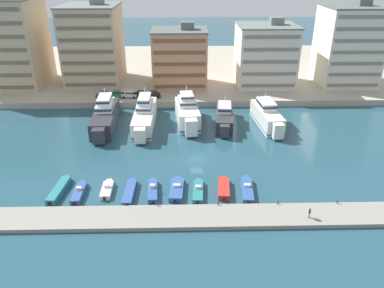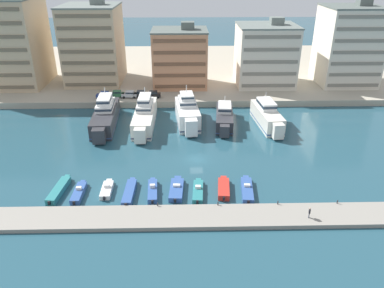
{
  "view_description": "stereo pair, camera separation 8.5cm",
  "coord_description": "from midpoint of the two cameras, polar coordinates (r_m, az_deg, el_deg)",
  "views": [
    {
      "loc": [
        -2.44,
        -63.82,
        34.84
      ],
      "look_at": [
        -0.84,
        1.69,
        2.5
      ],
      "focal_mm": 35.0,
      "sensor_mm": 36.0,
      "label": 1
    },
    {
      "loc": [
        -2.36,
        -63.82,
        34.84
      ],
      "look_at": [
        -0.84,
        1.69,
        2.5
      ],
      "focal_mm": 35.0,
      "sensor_mm": 36.0,
      "label": 2
    }
  ],
  "objects": [
    {
      "name": "motorboat_blue_center",
      "position": [
        62.81,
        -5.99,
        -7.07
      ],
      "size": [
        1.87,
        7.2,
        1.45
      ],
      "color": "#33569E",
      "rests_on": "ground"
    },
    {
      "name": "motorboat_teal_mid_right",
      "position": [
        62.5,
        0.95,
        -7.16
      ],
      "size": [
        2.03,
        7.12,
        1.26
      ],
      "color": "teal",
      "rests_on": "ground"
    },
    {
      "name": "bollard_west",
      "position": [
        58.68,
        -5.22,
        -9.1
      ],
      "size": [
        0.2,
        0.2,
        0.61
      ],
      "color": "#2D2D33",
      "rests_on": "pier_dock"
    },
    {
      "name": "pier_dock",
      "position": [
        56.94,
        1.39,
        -11.05
      ],
      "size": [
        120.0,
        5.53,
        0.66
      ],
      "primitive_type": "cube",
      "color": "gray",
      "rests_on": "ground"
    },
    {
      "name": "yacht_ivory_left",
      "position": [
        87.86,
        -7.18,
        4.39
      ],
      "size": [
        4.57,
        21.34,
        8.36
      ],
      "color": "silver",
      "rests_on": "ground"
    },
    {
      "name": "motorboat_blue_left",
      "position": [
        64.77,
        -16.82,
        -7.07
      ],
      "size": [
        1.56,
        6.68,
        1.34
      ],
      "color": "#33569E",
      "rests_on": "ground"
    },
    {
      "name": "car_black_center_left",
      "position": [
        101.91,
        -7.8,
        7.6
      ],
      "size": [
        4.12,
        1.95,
        1.8
      ],
      "color": "black",
      "rests_on": "quay_promenade"
    },
    {
      "name": "apartment_block_center_left",
      "position": [
        112.92,
        11.13,
        13.19
      ],
      "size": [
        16.52,
        14.92,
        18.98
      ],
      "color": "silver",
      "rests_on": "quay_promenade"
    },
    {
      "name": "quay_promenade",
      "position": [
        131.69,
        -0.24,
        11.3
      ],
      "size": [
        180.0,
        70.0,
        1.65
      ],
      "primitive_type": "cube",
      "color": "#ADA38E",
      "rests_on": "ground"
    },
    {
      "name": "yacht_ivory_center",
      "position": [
        88.75,
        11.4,
        4.22
      ],
      "size": [
        5.48,
        17.43,
        7.38
      ],
      "color": "silver",
      "rests_on": "ground"
    },
    {
      "name": "bollard_west_mid",
      "position": [
        58.75,
        4.01,
        -9.0
      ],
      "size": [
        0.2,
        0.2,
        0.61
      ],
      "color": "#2D2D33",
      "rests_on": "pier_dock"
    },
    {
      "name": "motorboat_blue_center_right",
      "position": [
        62.89,
        -2.33,
        -6.9
      ],
      "size": [
        2.5,
        7.4,
        1.25
      ],
      "color": "#33569E",
      "rests_on": "ground"
    },
    {
      "name": "bollard_east",
      "position": [
        63.2,
        21.31,
        -8.18
      ],
      "size": [
        0.2,
        0.2,
        0.61
      ],
      "color": "#2D2D33",
      "rests_on": "pier_dock"
    },
    {
      "name": "pedestrian_near_edge",
      "position": [
        58.26,
        17.51,
        -9.83
      ],
      "size": [
        0.36,
        0.66,
        1.75
      ],
      "color": "#4C515B",
      "rests_on": "pier_dock"
    },
    {
      "name": "car_black_center",
      "position": [
        101.25,
        -5.93,
        7.57
      ],
      "size": [
        4.17,
        2.06,
        1.8
      ],
      "color": "black",
      "rests_on": "quay_promenade"
    },
    {
      "name": "yacht_charcoal_far_left",
      "position": [
        89.32,
        -13.05,
        4.26
      ],
      "size": [
        5.63,
        21.54,
        8.32
      ],
      "color": "#333338",
      "rests_on": "ground"
    },
    {
      "name": "motorboat_red_right",
      "position": [
        63.17,
        4.88,
        -6.75
      ],
      "size": [
        2.35,
        6.74,
        1.03
      ],
      "color": "red",
      "rests_on": "ground"
    },
    {
      "name": "ground_plane",
      "position": [
        72.75,
        0.73,
        -2.35
      ],
      "size": [
        400.0,
        400.0,
        0.0
      ],
      "primitive_type": "plane",
      "color": "#234C5B"
    },
    {
      "name": "apartment_block_left",
      "position": [
        116.6,
        -14.73,
        14.49
      ],
      "size": [
        15.88,
        17.78,
        23.96
      ],
      "color": "#C6AD89",
      "rests_on": "quay_promenade"
    },
    {
      "name": "car_green_left",
      "position": [
        103.01,
        -11.36,
        7.53
      ],
      "size": [
        4.17,
        2.06,
        1.8
      ],
      "color": "#2D6642",
      "rests_on": "quay_promenade"
    },
    {
      "name": "yacht_charcoal_center_left",
      "position": [
        87.93,
        4.98,
        4.12
      ],
      "size": [
        5.08,
        16.27,
        6.33
      ],
      "color": "#333338",
      "rests_on": "ground"
    },
    {
      "name": "car_blue_far_left",
      "position": [
        102.87,
        -13.2,
        7.32
      ],
      "size": [
        4.11,
        1.94,
        1.8
      ],
      "color": "#28428E",
      "rests_on": "quay_promenade"
    },
    {
      "name": "motorboat_teal_far_left",
      "position": [
        66.44,
        -19.57,
        -6.57
      ],
      "size": [
        2.22,
        8.38,
        0.99
      ],
      "color": "teal",
      "rests_on": "ground"
    },
    {
      "name": "motorboat_blue_far_right",
      "position": [
        63.39,
        8.42,
        -6.89
      ],
      "size": [
        2.45,
        8.0,
        1.3
      ],
      "color": "#33569E",
      "rests_on": "ground"
    },
    {
      "name": "yacht_white_mid_left",
      "position": [
        87.88,
        -0.67,
        4.78
      ],
      "size": [
        6.07,
        16.94,
        8.76
      ],
      "color": "white",
      "rests_on": "ground"
    },
    {
      "name": "apartment_block_far_left",
      "position": [
        122.23,
        -26.52,
        13.7
      ],
      "size": [
        20.73,
        18.39,
        26.14
      ],
      "color": "#C6AD89",
      "rests_on": "quay_promenade"
    },
    {
      "name": "apartment_block_mid_left",
      "position": [
        109.61,
        -1.83,
        13.0
      ],
      "size": [
        15.5,
        12.72,
        17.96
      ],
      "color": "tan",
      "rests_on": "quay_promenade"
    },
    {
      "name": "motorboat_blue_center_left",
      "position": [
        62.97,
        -9.47,
        -7.24
      ],
      "size": [
        1.73,
        8.01,
        0.92
      ],
      "color": "#33569E",
      "rests_on": "ground"
    },
    {
      "name": "bollard_east_mid",
      "position": [
        60.3,
        12.99,
        -8.67
      ],
      "size": [
        0.2,
        0.2,
        0.61
      ],
      "color": "#2D2D33",
      "rests_on": "pier_dock"
    },
    {
      "name": "apartment_block_center",
      "position": [
        120.29,
        22.71,
        13.68
      ],
      "size": [
        15.96,
        15.87,
        23.85
      ],
      "color": "silver",
      "rests_on": "quay_promenade"
    },
    {
      "name": "car_silver_mid_left",
      "position": [
        102.04,
        -9.49,
        7.5
      ],
      "size": [
        4.15,
        2.02,
        1.8
      ],
      "color": "#B7BCC1",
      "rests_on": "quay_promenade"
    },
    {
      "name": "motorboat_white_mid_left",
      "position": [
        64.41,
        -12.8,
        -6.77
      ],
      "size": [
        1.8,
        5.86,
        1.28
      ],
      "color": "white",
      "rests_on": "ground"
    }
  ]
}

